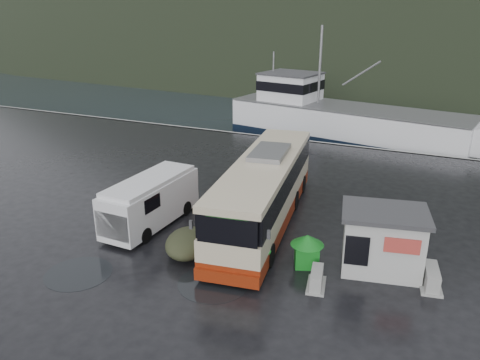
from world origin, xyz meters
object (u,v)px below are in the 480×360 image
at_px(coach_bus, 264,222).
at_px(fishing_trawler, 346,127).
at_px(waste_bin_right, 306,265).
at_px(jersey_barrier_b, 430,286).
at_px(dome_tent, 188,254).
at_px(jersey_barrier_a, 316,286).
at_px(white_van, 153,224).
at_px(ticket_kiosk, 379,269).
at_px(waste_bin_left, 255,270).

relative_size(coach_bus, fishing_trawler, 0.49).
relative_size(waste_bin_right, jersey_barrier_b, 0.88).
xyz_separation_m(dome_tent, jersey_barrier_a, (6.31, -0.21, 0.00)).
relative_size(white_van, dome_tent, 2.22).
bearing_deg(jersey_barrier_a, white_van, 167.00).
bearing_deg(white_van, jersey_barrier_a, -11.09).
xyz_separation_m(waste_bin_right, fishing_trawler, (-3.99, 26.92, 0.00)).
bearing_deg(fishing_trawler, jersey_barrier_a, -69.90).
bearing_deg(coach_bus, dome_tent, -121.23).
height_order(white_van, fishing_trawler, fishing_trawler).
distance_m(jersey_barrier_b, fishing_trawler, 28.03).
relative_size(white_van, jersey_barrier_b, 3.72).
distance_m(white_van, dome_tent, 3.94).
height_order(waste_bin_right, fishing_trawler, fishing_trawler).
relative_size(dome_tent, ticket_kiosk, 0.79).
bearing_deg(coach_bus, white_van, -161.58).
bearing_deg(fishing_trawler, coach_bus, -78.23).
relative_size(coach_bus, waste_bin_left, 9.51).
bearing_deg(jersey_barrier_a, waste_bin_right, 120.32).
xyz_separation_m(jersey_barrier_a, jersey_barrier_b, (4.35, 1.97, 0.00)).
relative_size(coach_bus, white_van, 2.12).
bearing_deg(waste_bin_right, ticket_kiosk, 18.33).
height_order(white_van, waste_bin_right, white_van).
relative_size(waste_bin_right, jersey_barrier_a, 1.00).
height_order(jersey_barrier_b, fishing_trawler, fishing_trawler).
xyz_separation_m(coach_bus, waste_bin_right, (3.41, -3.42, 0.00)).
bearing_deg(waste_bin_left, jersey_barrier_a, -3.49).
height_order(coach_bus, dome_tent, coach_bus).
relative_size(jersey_barrier_b, fishing_trawler, 0.06).
xyz_separation_m(waste_bin_left, waste_bin_right, (1.95, 1.34, 0.00)).
distance_m(waste_bin_right, jersey_barrier_a, 1.76).
height_order(jersey_barrier_a, fishing_trawler, fishing_trawler).
bearing_deg(fishing_trawler, waste_bin_left, -75.51).
height_order(white_van, jersey_barrier_a, white_van).
distance_m(waste_bin_right, jersey_barrier_b, 5.26).
bearing_deg(ticket_kiosk, waste_bin_right, -172.98).
height_order(coach_bus, jersey_barrier_a, coach_bus).
bearing_deg(white_van, ticket_kiosk, 3.37).
bearing_deg(dome_tent, jersey_barrier_a, -1.87).
xyz_separation_m(ticket_kiosk, jersey_barrier_b, (2.16, -0.57, 0.00)).
distance_m(white_van, waste_bin_left, 7.15).
xyz_separation_m(white_van, jersey_barrier_b, (14.04, -0.27, 0.00)).
xyz_separation_m(white_van, waste_bin_left, (6.85, -2.06, 0.00)).
xyz_separation_m(white_van, fishing_trawler, (4.81, 26.20, 0.00)).
bearing_deg(dome_tent, fishing_trawler, 87.09).
relative_size(ticket_kiosk, jersey_barrier_b, 2.13).
bearing_deg(white_van, fishing_trawler, 81.50).
relative_size(white_van, jersey_barrier_a, 4.23).
xyz_separation_m(ticket_kiosk, fishing_trawler, (-7.08, 25.89, 0.00)).
bearing_deg(waste_bin_right, fishing_trawler, 98.43).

